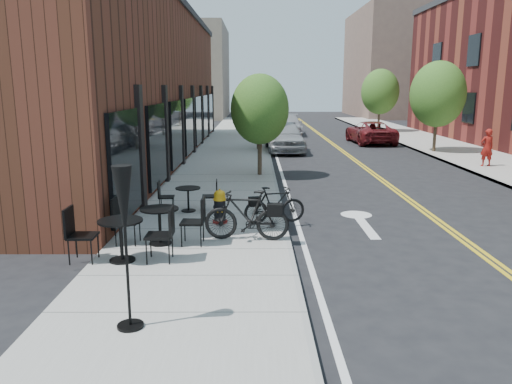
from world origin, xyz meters
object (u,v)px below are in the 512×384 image
object	(u,v)px
bistro_set_b	(160,221)
parked_car_a	(284,136)
pedestrian	(487,148)
fire_hydrant	(220,207)
bistro_set_c	(188,196)
parked_car_c	(288,125)
parked_car_b	(282,135)
bicycle_left	(247,215)
patio_umbrella	(124,213)
bicycle_right	(275,205)
parked_car_far	(370,132)
bistro_set_a	(121,234)

from	to	relation	value
bistro_set_b	parked_car_a	size ratio (longest dim) A/B	0.40
pedestrian	fire_hydrant	bearing A→B (deg)	33.55
bistro_set_c	parked_car_c	bearing A→B (deg)	75.63
bistro_set_c	parked_car_b	distance (m)	16.22
parked_car_a	parked_car_b	distance (m)	2.29
parked_car_a	parked_car_b	bearing A→B (deg)	87.62
bicycle_left	bistro_set_b	xyz separation A→B (m)	(-1.86, -0.28, -0.05)
patio_umbrella	fire_hydrant	bearing A→B (deg)	80.82
bistro_set_c	patio_umbrella	distance (m)	6.81
bicycle_left	pedestrian	world-z (taller)	pedestrian
bistro_set_b	pedestrian	xyz separation A→B (m)	(11.89, 10.71, 0.28)
patio_umbrella	parked_car_c	world-z (taller)	patio_umbrella
parked_car_c	bistro_set_c	bearing A→B (deg)	-97.69
bicycle_left	pedestrian	xyz separation A→B (m)	(10.03, 10.43, 0.23)
bicycle_right	parked_car_far	xyz separation A→B (m)	(6.64, 18.79, 0.10)
fire_hydrant	bicycle_left	distance (m)	1.61
bistro_set_c	parked_car_b	xyz separation A→B (m)	(3.40, 15.86, 0.14)
fire_hydrant	bicycle_left	size ratio (longest dim) A/B	0.46
parked_car_a	parked_car_far	distance (m)	6.83
bicycle_left	patio_umbrella	world-z (taller)	patio_umbrella
bistro_set_b	bistro_set_c	size ratio (longest dim) A/B	1.20
bistro_set_b	bistro_set_c	bearing A→B (deg)	87.42
fire_hydrant	pedestrian	bearing A→B (deg)	57.27
parked_car_c	bistro_set_a	bearing A→B (deg)	-97.80
parked_car_b	parked_car_c	size ratio (longest dim) A/B	0.83
parked_car_a	bistro_set_c	bearing A→B (deg)	-106.44
fire_hydrant	bistro_set_a	world-z (taller)	bistro_set_a
bistro_set_b	bistro_set_c	world-z (taller)	bistro_set_b
bistro_set_a	patio_umbrella	size ratio (longest dim) A/B	0.86
bicycle_left	bicycle_right	world-z (taller)	bicycle_left
fire_hydrant	parked_car_far	size ratio (longest dim) A/B	0.17
bicycle_left	parked_car_b	bearing A→B (deg)	179.46
bicycle_left	patio_umbrella	distance (m)	4.52
fire_hydrant	bistro_set_c	distance (m)	1.50
patio_umbrella	parked_car_c	bearing A→B (deg)	82.06
bicycle_right	parked_car_a	bearing A→B (deg)	-17.35
bistro_set_b	pedestrian	size ratio (longest dim) A/B	1.20
bicycle_left	bicycle_right	bearing A→B (deg)	159.00
parked_car_a	parked_car_far	xyz separation A→B (m)	(5.54, 4.00, -0.14)
parked_car_far	bistro_set_a	bearing A→B (deg)	62.78
fire_hydrant	bistro_set_a	distance (m)	3.29
bicycle_right	patio_umbrella	bearing A→B (deg)	144.51
bistro_set_c	patio_umbrella	xyz separation A→B (m)	(0.05, -6.70, 1.23)
bicycle_right	bistro_set_c	size ratio (longest dim) A/B	0.97
fire_hydrant	pedestrian	distance (m)	13.99
bicycle_left	bistro_set_a	size ratio (longest dim) A/B	0.94
fire_hydrant	parked_car_c	bearing A→B (deg)	99.66
parked_car_far	bistro_set_c	bearing A→B (deg)	60.10
parked_car_b	parked_car_far	size ratio (longest dim) A/B	0.85
bicycle_right	fire_hydrant	bearing A→B (deg)	74.31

